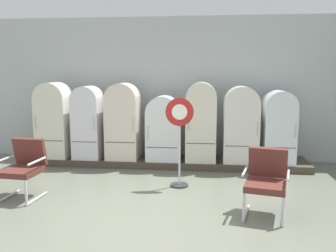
# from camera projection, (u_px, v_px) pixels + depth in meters

# --- Properties ---
(ground) EXTENTS (12.00, 10.00, 0.05)m
(ground) POSITION_uv_depth(u_px,v_px,m) (136.00, 223.00, 4.86)
(ground) COLOR #636858
(back_wall) EXTENTS (11.76, 0.12, 3.22)m
(back_wall) POSITION_uv_depth(u_px,v_px,m) (166.00, 88.00, 8.20)
(back_wall) COLOR #B5BDBA
(back_wall) RESTS_ON ground
(display_plinth) EXTENTS (6.13, 0.95, 0.14)m
(display_plinth) POSITION_uv_depth(u_px,v_px,m) (163.00, 161.00, 7.82)
(display_plinth) COLOR #433C2E
(display_plinth) RESTS_ON ground
(refrigerator_0) EXTENTS (0.67, 0.66, 1.63)m
(refrigerator_0) POSITION_uv_depth(u_px,v_px,m) (54.00, 118.00, 7.81)
(refrigerator_0) COLOR silver
(refrigerator_0) RESTS_ON display_plinth
(refrigerator_1) EXTENTS (0.58, 0.65, 1.56)m
(refrigerator_1) POSITION_uv_depth(u_px,v_px,m) (88.00, 120.00, 7.73)
(refrigerator_1) COLOR white
(refrigerator_1) RESTS_ON display_plinth
(refrigerator_2) EXTENTS (0.68, 0.68, 1.62)m
(refrigerator_2) POSITION_uv_depth(u_px,v_px,m) (123.00, 119.00, 7.66)
(refrigerator_2) COLOR beige
(refrigerator_2) RESTS_ON display_plinth
(refrigerator_3) EXTENTS (0.69, 0.67, 1.36)m
(refrigerator_3) POSITION_uv_depth(u_px,v_px,m) (164.00, 126.00, 7.58)
(refrigerator_3) COLOR white
(refrigerator_3) RESTS_ON display_plinth
(refrigerator_4) EXTENTS (0.63, 0.63, 1.65)m
(refrigerator_4) POSITION_uv_depth(u_px,v_px,m) (201.00, 119.00, 7.45)
(refrigerator_4) COLOR silver
(refrigerator_4) RESTS_ON display_plinth
(refrigerator_5) EXTENTS (0.71, 0.65, 1.57)m
(refrigerator_5) POSITION_uv_depth(u_px,v_px,m) (241.00, 122.00, 7.38)
(refrigerator_5) COLOR silver
(refrigerator_5) RESTS_ON display_plinth
(refrigerator_6) EXTENTS (0.63, 0.71, 1.48)m
(refrigerator_6) POSITION_uv_depth(u_px,v_px,m) (279.00, 125.00, 7.33)
(refrigerator_6) COLOR white
(refrigerator_6) RESTS_ON display_plinth
(armchair_left) EXTENTS (0.65, 0.70, 0.94)m
(armchair_left) POSITION_uv_depth(u_px,v_px,m) (24.00, 165.00, 5.73)
(armchair_left) COLOR silver
(armchair_left) RESTS_ON ground
(armchair_right) EXTENTS (0.71, 0.76, 0.94)m
(armchair_right) POSITION_uv_depth(u_px,v_px,m) (266.00, 179.00, 5.02)
(armchair_right) COLOR silver
(armchair_right) RESTS_ON ground
(sign_stand) EXTENTS (0.49, 0.32, 1.57)m
(sign_stand) POSITION_uv_depth(u_px,v_px,m) (179.00, 142.00, 6.22)
(sign_stand) COLOR #2D2D30
(sign_stand) RESTS_ON ground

